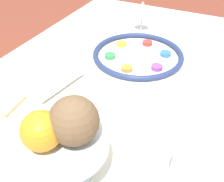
% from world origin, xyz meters
% --- Properties ---
extents(dining_table, '(1.59, 0.93, 0.75)m').
position_xyz_m(dining_table, '(0.00, 0.00, 0.38)').
color(dining_table, silver).
rests_on(dining_table, ground_plane).
extents(seder_plate, '(0.34, 0.34, 0.03)m').
position_xyz_m(seder_plate, '(-0.24, 0.01, 0.77)').
color(seder_plate, silver).
rests_on(seder_plate, dining_table).
extents(wine_glass, '(0.07, 0.07, 0.13)m').
position_xyz_m(wine_glass, '(-0.48, -0.07, 0.85)').
color(wine_glass, silver).
rests_on(wine_glass, dining_table).
extents(fruit_stand, '(0.18, 0.18, 0.12)m').
position_xyz_m(fruit_stand, '(0.30, 0.05, 0.84)').
color(fruit_stand, silver).
rests_on(fruit_stand, dining_table).
extents(orange_fruit, '(0.08, 0.08, 0.08)m').
position_xyz_m(orange_fruit, '(0.33, 0.03, 0.91)').
color(orange_fruit, orange).
rests_on(orange_fruit, fruit_stand).
extents(coconut, '(0.10, 0.10, 0.10)m').
position_xyz_m(coconut, '(0.29, 0.08, 0.92)').
color(coconut, brown).
rests_on(coconut, fruit_stand).
extents(bread_plate, '(0.19, 0.19, 0.02)m').
position_xyz_m(bread_plate, '(0.19, -0.25, 0.76)').
color(bread_plate, beige).
rests_on(bread_plate, dining_table).
extents(napkin_roll, '(0.19, 0.08, 0.05)m').
position_xyz_m(napkin_roll, '(0.04, -0.15, 0.77)').
color(napkin_roll, white).
rests_on(napkin_roll, dining_table).
extents(cup_near, '(0.08, 0.08, 0.07)m').
position_xyz_m(cup_near, '(0.20, 0.30, 0.79)').
color(cup_near, silver).
rests_on(cup_near, dining_table).
extents(fork_left, '(0.05, 0.20, 0.01)m').
position_xyz_m(fork_left, '(-0.31, 0.30, 0.75)').
color(fork_left, silver).
rests_on(fork_left, dining_table).
extents(fork_right, '(0.04, 0.20, 0.01)m').
position_xyz_m(fork_right, '(-0.28, 0.30, 0.75)').
color(fork_right, silver).
rests_on(fork_right, dining_table).
extents(spoon, '(0.17, 0.08, 0.01)m').
position_xyz_m(spoon, '(0.02, -0.19, 0.75)').
color(spoon, silver).
rests_on(spoon, dining_table).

